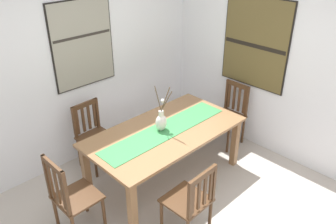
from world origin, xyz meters
TOP-DOWN VIEW (x-y plane):
  - ground_plane at (0.00, 0.00)m, footprint 6.40×6.40m
  - wall_back at (0.00, 1.86)m, footprint 6.40×0.12m
  - wall_side at (1.86, 0.00)m, footprint 0.12×6.40m
  - dining_table at (0.26, 0.60)m, footprint 1.92×1.02m
  - table_runner at (0.26, 0.60)m, footprint 1.77×0.36m
  - centerpiece_vase at (0.23, 0.63)m, footprint 0.15×0.29m
  - chair_0 at (1.56, 0.58)m, footprint 0.43×0.43m
  - chair_1 at (-0.20, 1.49)m, footprint 0.44×0.44m
  - chair_2 at (-1.03, 0.62)m, footprint 0.42×0.42m
  - chair_3 at (-0.20, -0.25)m, footprint 0.43×0.43m
  - painting_on_back_wall at (-0.02, 1.79)m, footprint 0.86×0.05m
  - painting_on_side_wall at (1.79, 0.44)m, footprint 0.05×0.99m

SIDE VIEW (x-z plane):
  - ground_plane at x=0.00m, z-range -0.03..0.00m
  - chair_3 at x=-0.20m, z-range 0.02..0.91m
  - chair_1 at x=-0.20m, z-range 0.02..0.92m
  - chair_0 at x=1.56m, z-range 0.02..0.94m
  - chair_2 at x=-1.03m, z-range 0.00..0.97m
  - dining_table at x=0.26m, z-range 0.27..1.00m
  - table_runner at x=0.26m, z-range 0.73..0.73m
  - centerpiece_vase at x=0.23m, z-range 0.56..1.15m
  - wall_back at x=0.00m, z-range 0.00..2.70m
  - wall_side at x=1.86m, z-range 0.00..2.70m
  - painting_on_side_wall at x=1.79m, z-range 0.90..2.12m
  - painting_on_back_wall at x=-0.02m, z-range 1.04..2.14m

